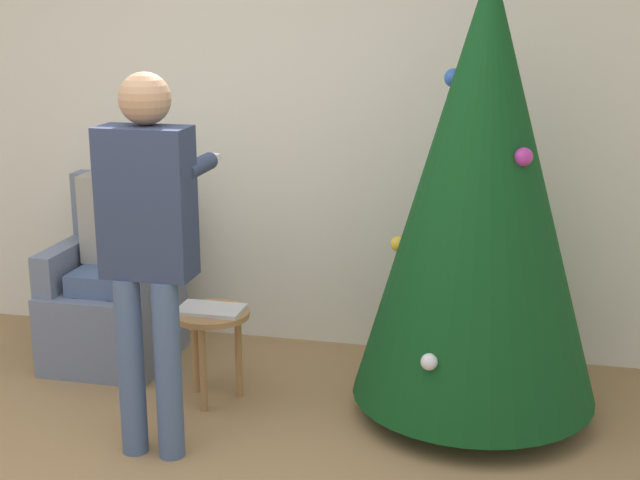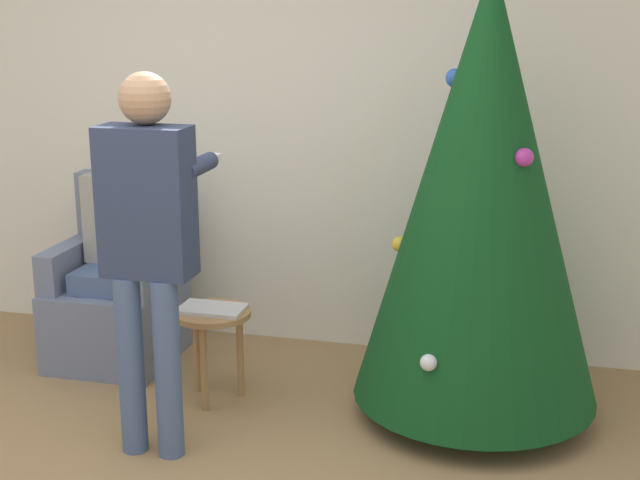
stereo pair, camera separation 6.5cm
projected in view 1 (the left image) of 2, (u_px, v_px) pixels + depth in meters
wall_back at (256, 118)px, 5.20m from camera, size 8.00×0.06×2.70m
christmas_tree at (481, 188)px, 4.21m from camera, size 1.20×1.20×2.21m
armchair at (116, 298)px, 5.11m from camera, size 0.64×0.68×1.05m
person_seated at (110, 243)px, 4.99m from camera, size 0.36×0.46×1.27m
person_standing at (148, 233)px, 3.88m from camera, size 0.42×0.57×1.73m
side_stool at (211, 326)px, 4.55m from camera, size 0.40×0.40×0.49m
laptop at (211, 309)px, 4.52m from camera, size 0.33×0.21×0.02m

